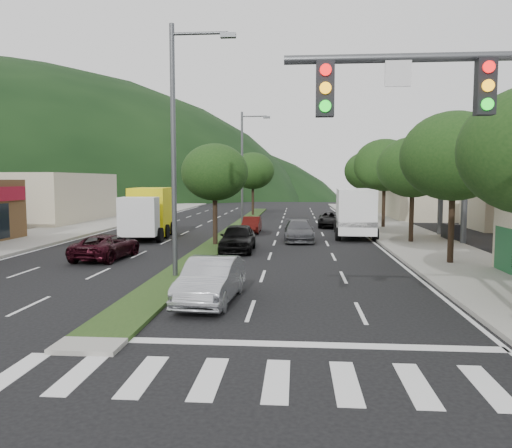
# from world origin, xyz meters

# --- Properties ---
(ground) EXTENTS (160.00, 160.00, 0.00)m
(ground) POSITION_xyz_m (0.00, 0.00, 0.00)
(ground) COLOR black
(ground) RESTS_ON ground
(sidewalk_right) EXTENTS (5.00, 90.00, 0.15)m
(sidewalk_right) POSITION_xyz_m (12.50, 25.00, 0.07)
(sidewalk_right) COLOR gray
(sidewalk_right) RESTS_ON ground
(sidewalk_left) EXTENTS (6.00, 90.00, 0.15)m
(sidewalk_left) POSITION_xyz_m (-13.00, 25.00, 0.07)
(sidewalk_left) COLOR gray
(sidewalk_left) RESTS_ON ground
(median) EXTENTS (1.60, 56.00, 0.12)m
(median) POSITION_xyz_m (0.00, 28.00, 0.06)
(median) COLOR #1D3413
(median) RESTS_ON ground
(crosswalk) EXTENTS (19.00, 2.20, 0.01)m
(crosswalk) POSITION_xyz_m (0.00, -2.00, 0.01)
(crosswalk) COLOR silver
(crosswalk) RESTS_ON ground
(bldg_left_far) EXTENTS (9.00, 14.00, 4.60)m
(bldg_left_far) POSITION_xyz_m (-19.00, 34.00, 2.30)
(bldg_left_far) COLOR beige
(bldg_left_far) RESTS_ON ground
(bldg_right_far) EXTENTS (10.00, 16.00, 5.20)m
(bldg_right_far) POSITION_xyz_m (19.50, 44.00, 2.60)
(bldg_right_far) COLOR beige
(bldg_right_far) RESTS_ON ground
(tree_r_b) EXTENTS (4.80, 4.80, 6.94)m
(tree_r_b) POSITION_xyz_m (12.00, 12.00, 5.04)
(tree_r_b) COLOR black
(tree_r_b) RESTS_ON sidewalk_right
(tree_r_c) EXTENTS (4.40, 4.40, 6.48)m
(tree_r_c) POSITION_xyz_m (12.00, 20.00, 4.75)
(tree_r_c) COLOR black
(tree_r_c) RESTS_ON sidewalk_right
(tree_r_d) EXTENTS (5.00, 5.00, 7.17)m
(tree_r_d) POSITION_xyz_m (12.00, 30.00, 5.18)
(tree_r_d) COLOR black
(tree_r_d) RESTS_ON sidewalk_right
(tree_r_e) EXTENTS (4.60, 4.60, 6.71)m
(tree_r_e) POSITION_xyz_m (12.00, 40.00, 4.89)
(tree_r_e) COLOR black
(tree_r_e) RESTS_ON sidewalk_right
(tree_med_near) EXTENTS (4.00, 4.00, 6.02)m
(tree_med_near) POSITION_xyz_m (0.00, 18.00, 4.43)
(tree_med_near) COLOR black
(tree_med_near) RESTS_ON median
(tree_med_far) EXTENTS (4.80, 4.80, 6.94)m
(tree_med_far) POSITION_xyz_m (0.00, 44.00, 5.01)
(tree_med_far) COLOR black
(tree_med_far) RESTS_ON median
(streetlight_near) EXTENTS (2.60, 0.25, 10.00)m
(streetlight_near) POSITION_xyz_m (0.21, 8.00, 5.58)
(streetlight_near) COLOR #47494C
(streetlight_near) RESTS_ON ground
(streetlight_mid) EXTENTS (2.60, 0.25, 10.00)m
(streetlight_mid) POSITION_xyz_m (0.21, 33.00, 5.58)
(streetlight_mid) COLOR #47494C
(streetlight_mid) RESTS_ON ground
(sedan_silver) EXTENTS (1.81, 4.46, 1.44)m
(sedan_silver) POSITION_xyz_m (2.12, 4.19, 0.72)
(sedan_silver) COLOR #AAADB2
(sedan_silver) RESTS_ON ground
(suv_maroon) EXTENTS (2.50, 4.72, 1.26)m
(suv_maroon) POSITION_xyz_m (-4.66, 12.62, 0.63)
(suv_maroon) COLOR black
(suv_maroon) RESTS_ON ground
(car_queue_a) EXTENTS (1.84, 4.49, 1.53)m
(car_queue_a) POSITION_xyz_m (1.62, 15.83, 0.76)
(car_queue_a) COLOR black
(car_queue_a) RESTS_ON ground
(car_queue_b) EXTENTS (2.09, 4.74, 1.35)m
(car_queue_b) POSITION_xyz_m (5.02, 20.83, 0.68)
(car_queue_b) COLOR #4E4F53
(car_queue_b) RESTS_ON ground
(car_queue_c) EXTENTS (1.28, 3.67, 1.21)m
(car_queue_c) POSITION_xyz_m (1.50, 25.83, 0.60)
(car_queue_c) COLOR #55110E
(car_queue_c) RESTS_ON ground
(car_queue_d) EXTENTS (2.51, 4.80, 1.29)m
(car_queue_d) POSITION_xyz_m (7.84, 30.83, 0.64)
(car_queue_d) COLOR black
(car_queue_d) RESTS_ON ground
(box_truck) EXTENTS (3.16, 7.13, 3.43)m
(box_truck) POSITION_xyz_m (-5.24, 21.96, 1.62)
(box_truck) COLOR silver
(box_truck) RESTS_ON ground
(motorhome) EXTENTS (3.20, 8.82, 3.33)m
(motorhome) POSITION_xyz_m (9.00, 24.40, 1.77)
(motorhome) COLOR white
(motorhome) RESTS_ON ground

